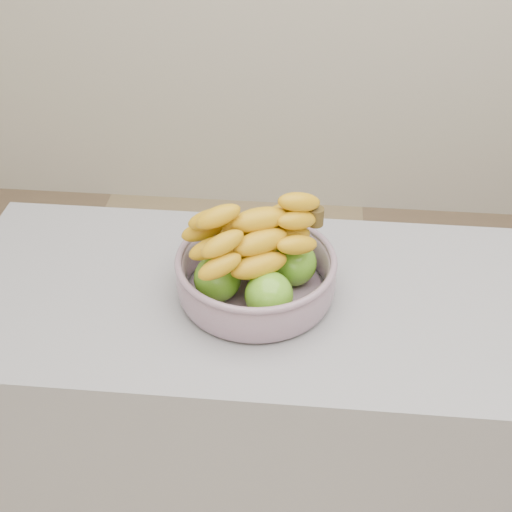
# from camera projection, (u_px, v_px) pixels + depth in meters

# --- Properties ---
(counter) EXTENTS (2.00, 0.60, 0.90)m
(counter) POSITION_uv_depth(u_px,v_px,m) (397.00, 443.00, 1.75)
(counter) COLOR gray
(counter) RESTS_ON ground
(fruit_bowl) EXTENTS (0.33, 0.33, 0.21)m
(fruit_bowl) POSITION_uv_depth(u_px,v_px,m) (256.00, 269.00, 1.47)
(fruit_bowl) COLOR #9AAAB9
(fruit_bowl) RESTS_ON counter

